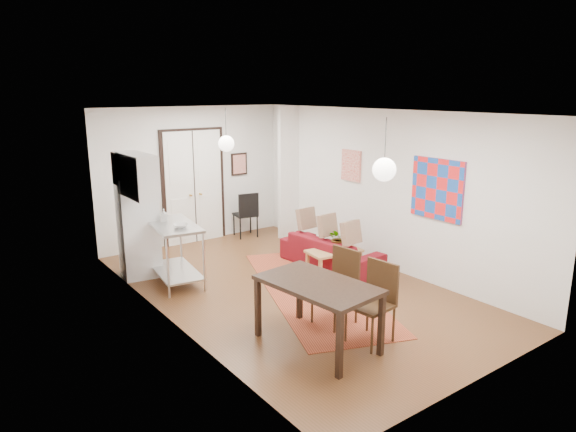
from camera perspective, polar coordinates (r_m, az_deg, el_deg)
floor at (r=8.64m, az=0.19°, el=-8.08°), size 7.00×7.00×0.00m
ceiling at (r=8.02m, az=0.21°, el=11.51°), size 4.20×7.00×0.02m
wall_back at (r=11.17m, az=-10.57°, el=4.45°), size 4.20×0.02×2.90m
wall_front at (r=5.88m, az=21.01°, el=-4.69°), size 4.20×0.02×2.90m
wall_left at (r=7.20m, az=-13.36°, el=-0.83°), size 0.02×7.00×2.90m
wall_right at (r=9.59m, az=10.36°, el=2.93°), size 0.02×7.00×2.90m
double_doors at (r=11.17m, az=-10.42°, el=3.16°), size 1.44×0.06×2.50m
stub_partition at (r=11.31m, az=0.05°, el=4.80°), size 0.50×0.10×2.90m
wall_cabinet at (r=8.54m, az=-16.41°, el=4.35°), size 0.35×1.00×0.70m
painting_popart at (r=8.74m, az=16.25°, el=2.89°), size 0.05×1.00×1.00m
painting_abstract at (r=10.07m, az=7.03°, el=5.59°), size 0.05×0.50×0.60m
poster_back at (r=11.66m, az=-5.44°, el=5.76°), size 0.40×0.03×0.50m
print_left at (r=8.96m, az=-18.45°, el=4.94°), size 0.03×0.44×0.54m
pendant_back at (r=9.75m, az=-6.88°, el=8.00°), size 0.30×0.30×0.80m
pendant_front at (r=6.59m, az=10.65°, el=5.10°), size 0.30×0.30×0.80m
kilim_rug at (r=8.62m, az=3.00°, el=-8.12°), size 2.87×4.35×0.01m
sofa at (r=9.62m, az=4.81°, el=-3.95°), size 0.99×2.08×0.59m
coffee_table at (r=9.30m, az=5.13°, el=-4.11°), size 1.02×0.65×0.43m
potted_plant at (r=9.28m, az=5.63°, el=-2.44°), size 0.41×0.37×0.42m
kitchen_counter at (r=8.92m, az=-12.52°, el=-2.99°), size 0.86×1.43×1.04m
bowl at (r=8.56m, az=-11.83°, el=-1.07°), size 0.32×0.32×0.06m
soap_bottle at (r=9.01m, az=-13.61°, el=0.09°), size 0.13×0.13×0.22m
fridge at (r=9.36m, az=-16.31°, el=-1.17°), size 0.71×0.71×1.78m
dining_table at (r=6.57m, az=3.31°, el=-8.16°), size 1.07×1.65×0.86m
dining_chair_near at (r=7.31m, az=4.64°, el=-7.08°), size 0.57×0.75×1.07m
dining_chair_far at (r=6.84m, az=8.52°, el=-8.71°), size 0.57×0.75×1.07m
black_side_chair at (r=11.63m, az=-5.03°, el=0.72°), size 0.54×0.54×1.02m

